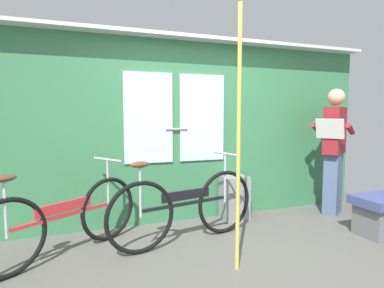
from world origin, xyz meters
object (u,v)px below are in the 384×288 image
(trash_bin_by_wall, at_px, (234,198))
(handrail_pole, at_px, (239,141))
(bicycle_leaning_behind, at_px, (64,219))
(bicycle_near_door, at_px, (186,207))
(passenger_reading_newspaper, at_px, (334,148))

(trash_bin_by_wall, height_order, handrail_pole, handrail_pole)
(trash_bin_by_wall, bearing_deg, bicycle_leaning_behind, -167.63)
(bicycle_near_door, distance_m, bicycle_leaning_behind, 1.21)
(passenger_reading_newspaper, bearing_deg, trash_bin_by_wall, -43.45)
(handrail_pole, bearing_deg, passenger_reading_newspaper, 26.25)
(bicycle_leaning_behind, xyz_separation_m, passenger_reading_newspaper, (3.44, 0.20, 0.54))
(bicycle_near_door, distance_m, handrail_pole, 1.07)
(passenger_reading_newspaper, height_order, handrail_pole, handrail_pole)
(passenger_reading_newspaper, xyz_separation_m, handrail_pole, (-2.00, -0.98, 0.23))
(bicycle_near_door, xyz_separation_m, bicycle_leaning_behind, (-1.20, 0.07, -0.02))
(bicycle_leaning_behind, relative_size, passenger_reading_newspaper, 0.85)
(bicycle_near_door, relative_size, passenger_reading_newspaper, 1.01)
(bicycle_near_door, bearing_deg, trash_bin_by_wall, 18.88)
(bicycle_leaning_behind, relative_size, handrail_pole, 0.64)
(bicycle_leaning_behind, xyz_separation_m, trash_bin_by_wall, (2.05, 0.45, -0.08))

